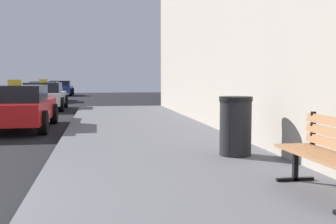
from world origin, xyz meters
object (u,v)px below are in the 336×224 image
object	(u,v)px
car_red	(17,107)
car_silver	(45,91)
trash_bin	(235,126)
car_blue	(61,88)
bench	(331,150)
car_white	(44,96)

from	to	relation	value
car_red	car_silver	world-z (taller)	car_red
trash_bin	car_silver	world-z (taller)	car_silver
trash_bin	car_red	size ratio (longest dim) A/B	0.23
car_silver	car_blue	xyz separation A→B (m)	(0.20, 9.35, -0.00)
trash_bin	car_red	distance (m)	7.41
bench	car_red	distance (m)	9.67
trash_bin	car_white	world-z (taller)	car_white
bench	trash_bin	xyz separation A→B (m)	(-0.27, 2.55, -0.00)
bench	car_blue	xyz separation A→B (m)	(-5.64, 32.95, -0.01)
car_white	car_silver	size ratio (longest dim) A/B	0.91
car_blue	car_silver	bearing A→B (deg)	-91.25
car_red	car_white	size ratio (longest dim) A/B	1.09
trash_bin	car_blue	bearing A→B (deg)	100.03
car_white	bench	bearing A→B (deg)	-72.59
car_blue	car_white	bearing A→B (deg)	-87.93
car_white	car_silver	distance (m)	7.60
car_blue	bench	bearing A→B (deg)	-80.28
car_silver	car_blue	bearing A→B (deg)	88.75
bench	car_silver	world-z (taller)	car_silver
bench	car_red	size ratio (longest dim) A/B	0.36
car_red	car_white	bearing A→B (deg)	91.14
car_red	trash_bin	bearing A→B (deg)	-51.50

